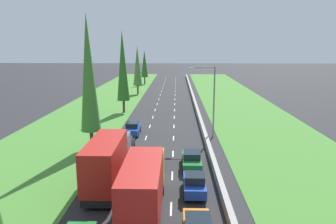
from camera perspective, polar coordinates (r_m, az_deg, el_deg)
The scene contains 17 objects.
ground_plane at distance 61.50m, azimuth -0.46°, elevation 0.89°, with size 300.00×300.00×0.00m, color #28282B.
grass_verge_left at distance 63.21m, azimuth -12.00°, elevation 0.95°, with size 14.00×140.00×0.04m, color #478433.
grass_verge_right at distance 62.67m, azimuth 12.77°, elevation 0.82°, with size 14.00×140.00×0.04m, color #478433.
median_barrier at distance 61.50m, azimuth 4.86°, elevation 1.25°, with size 0.44×120.00×0.85m, color #9E9B93.
lane_markings at distance 61.50m, azimuth -0.46°, elevation 0.90°, with size 3.64×116.00×0.01m.
red_box_truck_left_lane at distance 27.49m, azimuth -10.51°, elevation -8.43°, with size 2.46×9.40×4.18m.
black_hatchback_left_lane at distance 35.91m, azimuth -7.56°, elevation -5.76°, with size 1.74×3.90×1.72m.
blue_sedan_left_lane at distance 42.82m, azimuth -6.24°, elevation -2.88°, with size 1.82×4.50×1.64m.
blue_hatchback_right_lane at distance 26.21m, azimuth 4.67°, elevation -12.48°, with size 1.74×3.90×1.72m.
red_box_truck_centre_lane at distance 22.37m, azimuth -4.33°, elevation -13.11°, with size 2.46×9.40×4.18m.
maroon_sedan_centre_lane at distance 31.93m, azimuth -2.66°, elevation -7.96°, with size 1.82×4.50×1.64m.
green_sedan_right_lane at distance 31.39m, azimuth 4.19°, elevation -8.33°, with size 1.82×4.50×1.64m.
poplar_tree_second at distance 36.14m, azimuth -13.83°, elevation 6.57°, with size 2.17×2.17×14.94m.
poplar_tree_third at distance 55.88m, azimuth -7.99°, elevation 8.01°, with size 2.15×2.15×13.98m.
poplar_tree_fourth at distance 77.23m, azimuth -5.41°, elevation 8.11°, with size 2.09×2.09×11.41m.
poplar_tree_fifth at distance 96.94m, azimuth -4.17°, elevation 8.47°, with size 2.05×2.05×10.09m.
street_light_mast at distance 40.79m, azimuth 7.63°, elevation 2.70°, with size 3.20×0.28×9.00m.
Camera 1 is at (2.10, -0.37, 11.57)m, focal length 34.60 mm.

